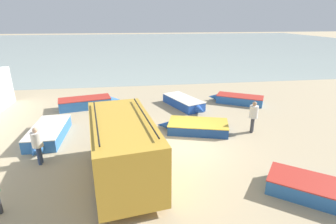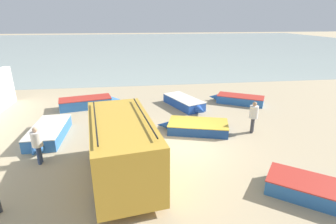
{
  "view_description": "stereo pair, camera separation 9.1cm",
  "coord_description": "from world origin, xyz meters",
  "px_view_note": "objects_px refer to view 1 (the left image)",
  "views": [
    {
      "loc": [
        -2.32,
        -11.13,
        5.8
      ],
      "look_at": [
        -0.41,
        2.04,
        1.0
      ],
      "focal_mm": 28.0,
      "sensor_mm": 36.0,
      "label": 1
    },
    {
      "loc": [
        -2.23,
        -11.15,
        5.8
      ],
      "look_at": [
        -0.41,
        2.04,
        1.0
      ],
      "focal_mm": 28.0,
      "sensor_mm": 36.0,
      "label": 2
    }
  ],
  "objects_px": {
    "parked_van": "(123,147)",
    "fishing_rowboat_0": "(48,133)",
    "fishing_rowboat_3": "(238,99)",
    "fisherman_0": "(254,114)",
    "fishing_rowboat_4": "(196,127)",
    "fishing_rowboat_2": "(88,103)",
    "fisherman_2": "(37,142)",
    "fishing_rowboat_5": "(184,103)"
  },
  "relations": [
    {
      "from": "parked_van",
      "to": "fishing_rowboat_4",
      "type": "xyz_separation_m",
      "value": [
        3.8,
        3.84,
        -1.03
      ]
    },
    {
      "from": "fisherman_0",
      "to": "fishing_rowboat_2",
      "type": "bearing_deg",
      "value": 8.0
    },
    {
      "from": "parked_van",
      "to": "fishing_rowboat_5",
      "type": "bearing_deg",
      "value": -35.32
    },
    {
      "from": "fishing_rowboat_2",
      "to": "fishing_rowboat_5",
      "type": "relative_size",
      "value": 1.03
    },
    {
      "from": "parked_van",
      "to": "fishing_rowboat_3",
      "type": "xyz_separation_m",
      "value": [
        7.96,
        8.26,
        -1.01
      ]
    },
    {
      "from": "parked_van",
      "to": "fishing_rowboat_2",
      "type": "height_order",
      "value": "parked_van"
    },
    {
      "from": "fishing_rowboat_3",
      "to": "fishing_rowboat_2",
      "type": "bearing_deg",
      "value": 27.41
    },
    {
      "from": "parked_van",
      "to": "fisherman_2",
      "type": "relative_size",
      "value": 3.27
    },
    {
      "from": "fishing_rowboat_2",
      "to": "fisherman_0",
      "type": "distance_m",
      "value": 10.83
    },
    {
      "from": "fishing_rowboat_3",
      "to": "fisherman_0",
      "type": "distance_m",
      "value": 5.18
    },
    {
      "from": "parked_van",
      "to": "fisherman_2",
      "type": "xyz_separation_m",
      "value": [
        -3.51,
        1.5,
        -0.31
      ]
    },
    {
      "from": "fishing_rowboat_4",
      "to": "fishing_rowboat_0",
      "type": "bearing_deg",
      "value": 15.61
    },
    {
      "from": "fishing_rowboat_2",
      "to": "fishing_rowboat_0",
      "type": "bearing_deg",
      "value": -117.45
    },
    {
      "from": "fishing_rowboat_0",
      "to": "fishing_rowboat_5",
      "type": "bearing_deg",
      "value": 117.57
    },
    {
      "from": "fishing_rowboat_2",
      "to": "fisherman_0",
      "type": "relative_size",
      "value": 2.45
    },
    {
      "from": "fisherman_2",
      "to": "fishing_rowboat_5",
      "type": "bearing_deg",
      "value": 40.42
    },
    {
      "from": "parked_van",
      "to": "fisherman_2",
      "type": "bearing_deg",
      "value": 58.08
    },
    {
      "from": "parked_van",
      "to": "fishing_rowboat_0",
      "type": "xyz_separation_m",
      "value": [
        -3.84,
        3.94,
        -0.98
      ]
    },
    {
      "from": "fishing_rowboat_2",
      "to": "fisherman_0",
      "type": "xyz_separation_m",
      "value": [
        9.3,
        -5.51,
        0.68
      ]
    },
    {
      "from": "fishing_rowboat_3",
      "to": "fishing_rowboat_4",
      "type": "height_order",
      "value": "fishing_rowboat_3"
    },
    {
      "from": "fishing_rowboat_5",
      "to": "fisherman_0",
      "type": "bearing_deg",
      "value": 8.16
    },
    {
      "from": "fishing_rowboat_3",
      "to": "fishing_rowboat_5",
      "type": "bearing_deg",
      "value": 34.54
    },
    {
      "from": "fishing_rowboat_4",
      "to": "fisherman_0",
      "type": "height_order",
      "value": "fisherman_0"
    },
    {
      "from": "fishing_rowboat_4",
      "to": "fishing_rowboat_5",
      "type": "height_order",
      "value": "fishing_rowboat_5"
    },
    {
      "from": "fisherman_0",
      "to": "fisherman_2",
      "type": "bearing_deg",
      "value": 48.52
    },
    {
      "from": "fishing_rowboat_3",
      "to": "fisherman_0",
      "type": "xyz_separation_m",
      "value": [
        -1.24,
        -4.97,
        0.74
      ]
    },
    {
      "from": "fisherman_0",
      "to": "fishing_rowboat_3",
      "type": "bearing_deg",
      "value": -65.38
    },
    {
      "from": "fisherman_0",
      "to": "parked_van",
      "type": "bearing_deg",
      "value": 64.68
    },
    {
      "from": "fisherman_0",
      "to": "fishing_rowboat_0",
      "type": "bearing_deg",
      "value": 35.09
    },
    {
      "from": "fishing_rowboat_2",
      "to": "fisherman_2",
      "type": "distance_m",
      "value": 7.38
    },
    {
      "from": "fishing_rowboat_0",
      "to": "fisherman_2",
      "type": "bearing_deg",
      "value": 8.3
    },
    {
      "from": "fishing_rowboat_0",
      "to": "fisherman_2",
      "type": "xyz_separation_m",
      "value": [
        0.34,
        -2.44,
        0.67
      ]
    },
    {
      "from": "fishing_rowboat_0",
      "to": "fishing_rowboat_3",
      "type": "height_order",
      "value": "fishing_rowboat_0"
    },
    {
      "from": "fisherman_2",
      "to": "fishing_rowboat_4",
      "type": "bearing_deg",
      "value": 17.42
    },
    {
      "from": "fishing_rowboat_0",
      "to": "fishing_rowboat_4",
      "type": "bearing_deg",
      "value": 89.66
    },
    {
      "from": "fishing_rowboat_2",
      "to": "fishing_rowboat_5",
      "type": "bearing_deg",
      "value": -20.0
    },
    {
      "from": "parked_van",
      "to": "fishing_rowboat_3",
      "type": "height_order",
      "value": "parked_van"
    },
    {
      "from": "parked_van",
      "to": "fishing_rowboat_5",
      "type": "height_order",
      "value": "parked_van"
    },
    {
      "from": "fishing_rowboat_2",
      "to": "fishing_rowboat_4",
      "type": "bearing_deg",
      "value": -50.61
    },
    {
      "from": "fishing_rowboat_0",
      "to": "fishing_rowboat_2",
      "type": "distance_m",
      "value": 5.01
    },
    {
      "from": "fishing_rowboat_0",
      "to": "fishing_rowboat_4",
      "type": "relative_size",
      "value": 1.04
    },
    {
      "from": "parked_van",
      "to": "fishing_rowboat_0",
      "type": "bearing_deg",
      "value": 35.58
    }
  ]
}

